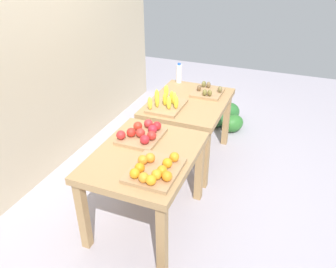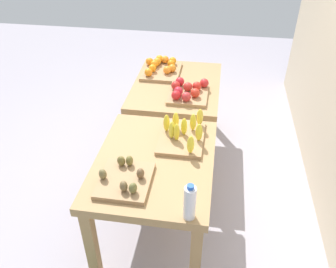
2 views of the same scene
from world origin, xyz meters
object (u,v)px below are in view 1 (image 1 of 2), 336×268
apple_bin (142,134)px  banana_crate (166,103)px  kiwi_bin (208,91)px  orange_bin (154,169)px  display_table_right (188,109)px  watermelon_pile (224,116)px  water_bottle (179,73)px  display_table_left (145,164)px

apple_bin → banana_crate: size_ratio=0.91×
banana_crate → kiwi_bin: size_ratio=1.22×
orange_bin → display_table_right: bearing=7.8°
banana_crate → kiwi_bin: banana_crate is taller
watermelon_pile → water_bottle: bearing=133.0°
orange_bin → apple_bin: apple_bin is taller
display_table_left → apple_bin: size_ratio=2.60×
orange_bin → apple_bin: 0.54m
apple_bin → kiwi_bin: bearing=-12.8°
orange_bin → water_bottle: size_ratio=1.89×
display_table_right → apple_bin: bearing=172.3°
watermelon_pile → orange_bin: bearing=179.2°
water_bottle → watermelon_pile: 0.99m
water_bottle → watermelon_pile: bearing=-47.0°
banana_crate → water_bottle: water_bottle is taller
orange_bin → apple_bin: size_ratio=1.13×
apple_bin → display_table_right: bearing=-7.7°
orange_bin → apple_bin: bearing=34.9°
banana_crate → water_bottle: bearing=9.9°
orange_bin → water_bottle: water_bottle is taller
display_table_right → kiwi_bin: (0.25, -0.14, 0.13)m
display_table_left → water_bottle: water_bottle is taller
display_table_left → kiwi_bin: (1.37, -0.14, 0.13)m
orange_bin → watermelon_pile: size_ratio=0.68×
water_bottle → banana_crate: bearing=-170.1°
display_table_left → kiwi_bin: kiwi_bin is taller
display_table_right → banana_crate: (-0.26, 0.16, 0.15)m
apple_bin → watermelon_pile: apple_bin is taller
display_table_right → banana_crate: bearing=148.3°
display_table_right → kiwi_bin: 0.32m
display_table_left → watermelon_pile: display_table_left is taller
apple_bin → kiwi_bin: (1.16, -0.26, -0.02)m
apple_bin → kiwi_bin: 1.19m
display_table_right → kiwi_bin: bearing=-29.0°
orange_bin → kiwi_bin: (1.60, 0.05, -0.01)m
kiwi_bin → watermelon_pile: size_ratio=0.54×
kiwi_bin → water_bottle: 0.48m
display_table_right → apple_bin: (-0.91, 0.12, 0.15)m
display_table_right → orange_bin: size_ratio=2.29×
display_table_left → orange_bin: (-0.23, -0.19, 0.15)m
display_table_right → watermelon_pile: display_table_right is taller
apple_bin → banana_crate: banana_crate is taller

